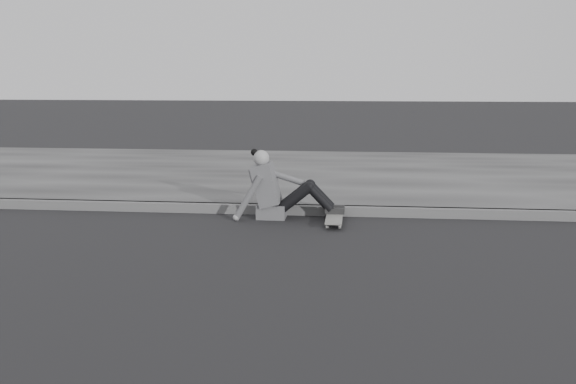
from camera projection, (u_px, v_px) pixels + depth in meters
The scene contains 5 objects.
ground at pixel (367, 278), 5.72m from camera, with size 80.00×80.00×0.00m, color black.
curb at pixel (364, 211), 8.24m from camera, with size 24.00×0.16×0.12m, color #545454.
sidewalk at pixel (361, 175), 11.19m from camera, with size 24.00×6.00×0.12m, color #3E3E3E.
skateboard at pixel (334, 218), 7.80m from camera, with size 0.20×0.78×0.09m.
seated_woman at pixel (277, 190), 8.07m from camera, with size 1.38×0.46×0.88m.
Camera 1 is at (-0.14, -5.54, 1.78)m, focal length 40.00 mm.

